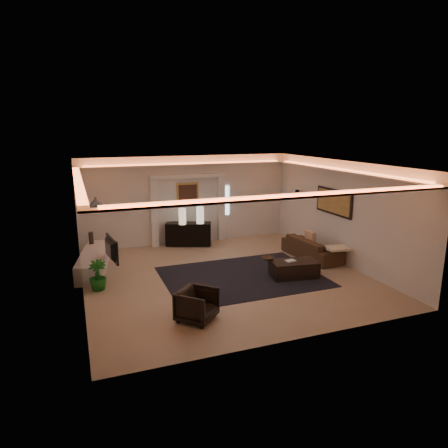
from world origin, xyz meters
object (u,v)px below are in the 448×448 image
object	(u,v)px
console	(188,234)
sofa	(312,248)
armchair	(197,305)
coffee_table	(294,269)

from	to	relation	value
console	sofa	world-z (taller)	console
armchair	console	bearing A→B (deg)	30.61
sofa	console	bearing A→B (deg)	45.44
sofa	armchair	distance (m)	5.14
console	armchair	xyz separation A→B (m)	(-1.30, -5.22, -0.07)
console	coffee_table	distance (m)	4.16
console	armchair	size ratio (longest dim) A/B	2.04
coffee_table	console	bearing A→B (deg)	123.48
sofa	coffee_table	size ratio (longest dim) A/B	1.72
coffee_table	armchair	size ratio (longest dim) A/B	1.65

